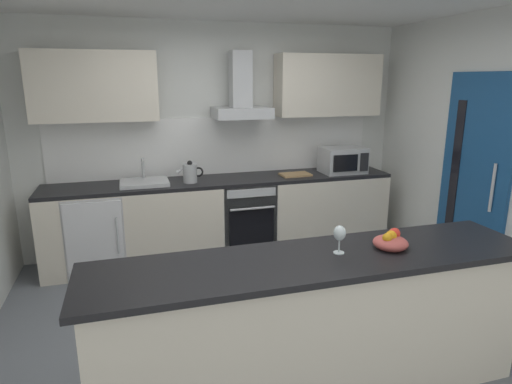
{
  "coord_description": "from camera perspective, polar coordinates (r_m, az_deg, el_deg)",
  "views": [
    {
      "loc": [
        -1.0,
        -2.99,
        1.99
      ],
      "look_at": [
        0.01,
        0.47,
        1.05
      ],
      "focal_mm": 30.66,
      "sensor_mm": 36.0,
      "label": 1
    }
  ],
  "objects": [
    {
      "name": "chopping_board",
      "position": [
        5.08,
        5.15,
        2.29
      ],
      "size": [
        0.35,
        0.23,
        0.02
      ],
      "primitive_type": "cube",
      "rotation": [
        0.0,
        0.0,
        0.04
      ],
      "color": "tan",
      "rests_on": "counter_back"
    },
    {
      "name": "backsplash_tile",
      "position": [
        5.13,
        -4.96,
        6.04
      ],
      "size": [
        3.74,
        0.02,
        0.66
      ],
      "primitive_type": "cube",
      "color": "white"
    },
    {
      "name": "fruit_bowl",
      "position": [
        2.91,
        17.16,
        -6.2
      ],
      "size": [
        0.22,
        0.22,
        0.13
      ],
      "color": "#B24C47",
      "rests_on": "counter_island"
    },
    {
      "name": "range_hood",
      "position": [
        4.93,
        -1.95,
        12.25
      ],
      "size": [
        0.62,
        0.45,
        0.72
      ],
      "color": "#B7BABC"
    },
    {
      "name": "microwave",
      "position": [
        5.29,
        11.25,
        4.11
      ],
      "size": [
        0.5,
        0.38,
        0.3
      ],
      "color": "#B7BABC",
      "rests_on": "counter_back"
    },
    {
      "name": "wall_back",
      "position": [
        5.19,
        -5.14,
        6.91
      ],
      "size": [
        5.4,
        0.12,
        2.6
      ],
      "primitive_type": "cube",
      "color": "silver",
      "rests_on": "ground"
    },
    {
      "name": "upper_cabinets",
      "position": [
        4.92,
        -4.76,
        13.63
      ],
      "size": [
        3.82,
        0.32,
        0.7
      ],
      "color": "beige"
    },
    {
      "name": "refrigerator",
      "position": [
        4.91,
        -20.11,
        -4.91
      ],
      "size": [
        0.58,
        0.6,
        0.85
      ],
      "color": "white",
      "rests_on": "ground"
    },
    {
      "name": "counter_island",
      "position": [
        2.9,
        7.68,
        -16.9
      ],
      "size": [
        2.81,
        0.64,
        0.94
      ],
      "color": "beige",
      "rests_on": "ground"
    },
    {
      "name": "side_door",
      "position": [
        4.73,
        26.5,
        1.32
      ],
      "size": [
        0.08,
        0.85,
        2.05
      ],
      "color": "navy",
      "rests_on": "ground"
    },
    {
      "name": "ground",
      "position": [
        3.73,
        1.92,
        -17.77
      ],
      "size": [
        5.4,
        4.99,
        0.02
      ],
      "primitive_type": "cube",
      "color": "slate"
    },
    {
      "name": "oven",
      "position": [
        5.04,
        -1.45,
        -3.08
      ],
      "size": [
        0.6,
        0.62,
        0.8
      ],
      "color": "slate",
      "rests_on": "ground"
    },
    {
      "name": "counter_back",
      "position": [
        5.01,
        -4.06,
        -3.32
      ],
      "size": [
        3.87,
        0.6,
        0.9
      ],
      "color": "beige",
      "rests_on": "ground"
    },
    {
      "name": "kettle",
      "position": [
        4.75,
        -8.59,
        2.48
      ],
      "size": [
        0.29,
        0.15,
        0.24
      ],
      "color": "#B7BABC",
      "rests_on": "counter_back"
    },
    {
      "name": "sink",
      "position": [
        4.77,
        -14.36,
        1.29
      ],
      "size": [
        0.5,
        0.4,
        0.26
      ],
      "color": "silver",
      "rests_on": "counter_back"
    },
    {
      "name": "wine_glass",
      "position": [
        2.72,
        10.86,
        -5.44
      ],
      "size": [
        0.08,
        0.08,
        0.18
      ],
      "color": "silver",
      "rests_on": "counter_island"
    }
  ]
}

